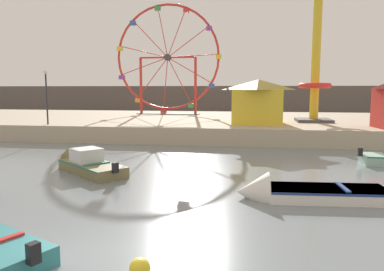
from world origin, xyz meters
TOP-DOWN VIEW (x-y plane):
  - ground_plane at (0.00, 0.00)m, footprint 240.00×240.00m
  - quay_promenade at (0.00, 26.99)m, footprint 110.00×19.85m
  - distant_town_skyline at (0.00, 48.85)m, footprint 140.00×3.00m
  - motorboat_olive_wood at (-4.80, 8.63)m, footprint 4.93×4.38m
  - motorboat_white_red_stripe at (4.86, 5.29)m, footprint 5.55×1.90m
  - ferris_wheel_red_frame at (-5.56, 31.07)m, footprint 11.27×1.20m
  - drop_tower_yellow_tower at (8.43, 23.83)m, footprint 2.80×2.80m
  - carnival_booth_yellow_awning at (3.80, 21.19)m, footprint 4.31×4.14m
  - promenade_lamp_near at (-12.08, 18.12)m, footprint 0.32×0.32m
  - mooring_buoy_orange at (0.99, -0.98)m, footprint 0.44×0.44m

SIDE VIEW (x-z plane):
  - ground_plane at x=0.00m, z-range 0.00..0.00m
  - mooring_buoy_orange at x=0.99m, z-range 0.00..0.44m
  - motorboat_white_red_stripe at x=4.86m, z-range -0.50..0.98m
  - motorboat_olive_wood at x=-4.80m, z-range -0.46..1.14m
  - quay_promenade at x=0.00m, z-range 0.00..1.23m
  - distant_town_skyline at x=0.00m, z-range 0.00..4.40m
  - carnival_booth_yellow_awning at x=3.80m, z-range 1.30..4.73m
  - promenade_lamp_near at x=-12.08m, z-range 1.85..5.98m
  - drop_tower_yellow_tower at x=8.43m, z-range -0.40..11.55m
  - ferris_wheel_red_frame at x=-5.56m, z-range 1.26..12.85m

